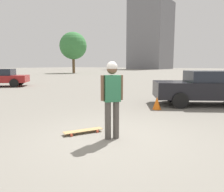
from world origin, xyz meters
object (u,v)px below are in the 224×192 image
at_px(car_parked_near, 209,87).
at_px(car_parked_far, 0,77).
at_px(traffic_cone, 157,103).
at_px(person, 112,93).
at_px(skateboard, 83,131).

relative_size(car_parked_near, car_parked_far, 1.10).
bearing_deg(car_parked_near, traffic_cone, 24.90).
relative_size(person, car_parked_near, 0.37).
xyz_separation_m(car_parked_near, traffic_cone, (1.45, 2.18, -0.51)).
relative_size(skateboard, traffic_cone, 1.99).
relative_size(skateboard, car_parked_far, 0.23).
distance_m(skateboard, car_parked_near, 6.32).
xyz_separation_m(car_parked_near, car_parked_far, (15.36, 0.67, -0.03)).
xyz_separation_m(car_parked_far, traffic_cone, (-13.90, 1.50, -0.48)).
bearing_deg(person, car_parked_near, 27.68).
distance_m(car_parked_far, traffic_cone, 13.99).
distance_m(car_parked_near, traffic_cone, 2.67).
distance_m(skateboard, car_parked_far, 14.57).
xyz_separation_m(skateboard, car_parked_near, (-1.82, -6.02, 0.69)).
relative_size(person, car_parked_far, 0.41).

